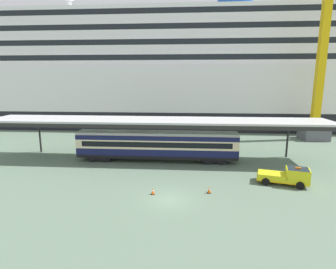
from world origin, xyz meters
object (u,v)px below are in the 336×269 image
object	(u,v)px
cruise_ship	(243,74)
traffic_cone_near	(209,190)
dockside_crane	(327,31)
traffic_cone_mid	(153,191)
service_truck	(288,176)
train_carriage	(157,145)

from	to	relation	value
cruise_ship	traffic_cone_near	world-z (taller)	cruise_ship
traffic_cone_near	dockside_crane	distance (m)	39.14
traffic_cone_near	traffic_cone_mid	distance (m)	5.57
traffic_cone_near	dockside_crane	size ratio (longest dim) A/B	0.01
traffic_cone_near	traffic_cone_mid	bearing A→B (deg)	-172.66
traffic_cone_mid	cruise_ship	bearing A→B (deg)	69.68
dockside_crane	traffic_cone_mid	bearing A→B (deg)	-134.94
service_truck	traffic_cone_mid	distance (m)	14.52
cruise_ship	dockside_crane	size ratio (longest dim) A/B	2.53
train_carriage	traffic_cone_mid	world-z (taller)	train_carriage
service_truck	dockside_crane	xyz separation A→B (m)	(13.12, 23.58, 18.36)
service_truck	traffic_cone_near	world-z (taller)	service_truck
cruise_ship	dockside_crane	world-z (taller)	dockside_crane
service_truck	traffic_cone_mid	xyz separation A→B (m)	(-14.04, -3.65, -0.66)
cruise_ship	train_carriage	bearing A→B (deg)	-117.48
traffic_cone_near	traffic_cone_mid	world-z (taller)	traffic_cone_near
service_truck	traffic_cone_near	size ratio (longest dim) A/B	7.38
cruise_ship	dockside_crane	xyz separation A→B (m)	(10.62, -17.46, 7.01)
traffic_cone_mid	dockside_crane	world-z (taller)	dockside_crane
train_carriage	dockside_crane	bearing A→B (deg)	29.78
train_carriage	traffic_cone_near	size ratio (longest dim) A/B	28.94
cruise_ship	train_carriage	world-z (taller)	cruise_ship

